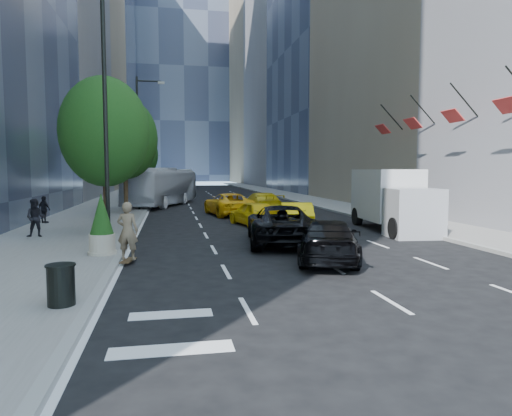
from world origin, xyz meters
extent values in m
plane|color=black|center=(0.00, 0.00, 0.00)|extent=(160.00, 160.00, 0.00)
cube|color=slate|center=(-9.00, 30.00, 0.07)|extent=(6.00, 120.00, 0.15)
cube|color=slate|center=(10.00, 30.00, 0.07)|extent=(4.00, 120.00, 0.15)
cube|color=#30364B|center=(-22.00, 92.00, 30.00)|extent=(20.00, 28.00, 60.00)
cube|color=slate|center=(22.00, 74.00, 32.50)|extent=(20.00, 24.00, 65.00)
cube|color=#7F6F58|center=(22.00, 98.00, 25.00)|extent=(20.00, 24.00, 50.00)
cube|color=#30364B|center=(0.00, 120.00, 45.00)|extent=(40.00, 20.00, 90.00)
cylinder|color=black|center=(-6.50, 4.00, 5.15)|extent=(0.16, 0.16, 10.00)
cylinder|color=black|center=(-6.50, 22.00, 5.15)|extent=(0.16, 0.16, 10.00)
cylinder|color=black|center=(-5.60, 22.00, 9.85)|extent=(1.80, 0.12, 0.12)
cube|color=#99998C|center=(-4.70, 22.00, 9.75)|extent=(0.50, 0.22, 0.15)
cylinder|color=#312413|center=(-7.20, 9.00, 1.72)|extent=(0.30, 0.30, 3.15)
ellipsoid|color=#0F3911|center=(-7.20, 9.00, 4.98)|extent=(4.20, 4.20, 5.25)
cylinder|color=#312413|center=(-7.20, 19.00, 1.84)|extent=(0.30, 0.30, 3.38)
ellipsoid|color=#0F3911|center=(-7.20, 19.00, 5.32)|extent=(4.50, 4.50, 5.62)
cylinder|color=#312413|center=(-7.20, 32.00, 1.61)|extent=(0.30, 0.30, 2.93)
ellipsoid|color=#0F3911|center=(-7.20, 32.00, 4.63)|extent=(3.90, 3.90, 4.88)
cylinder|color=black|center=(-6.40, 40.00, 2.75)|extent=(0.14, 0.14, 5.20)
imported|color=black|center=(-6.40, 40.00, 4.35)|extent=(2.48, 0.53, 1.00)
cube|color=#BB2E2B|center=(10.50, 4.00, 6.00)|extent=(0.64, 1.30, 0.64)
cylinder|color=black|center=(11.15, 8.00, 6.85)|extent=(1.75, 0.08, 1.75)
cube|color=#BB2E2B|center=(10.50, 8.00, 6.00)|extent=(0.64, 1.30, 0.64)
cylinder|color=black|center=(11.15, 12.00, 6.85)|extent=(1.75, 0.08, 1.75)
cube|color=#BB2E2B|center=(10.50, 12.00, 6.00)|extent=(0.64, 1.30, 0.64)
cylinder|color=black|center=(11.15, 16.00, 6.85)|extent=(1.75, 0.08, 1.75)
cube|color=#BB2E2B|center=(10.50, 16.00, 6.00)|extent=(0.64, 1.30, 0.64)
imported|color=#736148|center=(-5.60, 1.80, 0.98)|extent=(0.81, 0.63, 1.97)
imported|color=black|center=(0.50, 5.00, 0.83)|extent=(3.59, 6.30, 1.66)
imported|color=black|center=(1.20, 1.00, 0.72)|extent=(3.49, 5.38, 1.45)
imported|color=yellow|center=(0.50, 11.46, 0.71)|extent=(2.64, 4.45, 1.42)
imported|color=yellow|center=(2.30, 9.01, 0.74)|extent=(2.50, 4.74, 1.48)
imported|color=#FFB90D|center=(-0.16, 17.73, 0.77)|extent=(3.34, 5.86, 1.54)
imported|color=gold|center=(2.17, 17.50, 0.79)|extent=(2.34, 5.50, 1.58)
imported|color=silver|center=(-4.80, 27.24, 1.67)|extent=(6.49, 12.27, 3.34)
cube|color=#B9B9B9|center=(7.30, 8.91, 1.85)|extent=(2.76, 4.77, 2.69)
cube|color=gray|center=(7.02, 5.53, 1.15)|extent=(2.45, 2.18, 2.29)
cylinder|color=black|center=(5.94, 5.22, 0.50)|extent=(0.43, 1.02, 1.00)
cylinder|color=black|center=(8.03, 5.04, 0.50)|extent=(0.43, 1.02, 1.00)
cylinder|color=black|center=(6.39, 10.59, 0.50)|extent=(0.43, 1.02, 1.00)
cylinder|color=black|center=(8.47, 10.41, 0.50)|extent=(0.43, 1.02, 1.00)
imported|color=black|center=(-10.13, 7.91, 1.01)|extent=(0.84, 0.66, 1.73)
imported|color=black|center=(-11.20, 13.58, 0.92)|extent=(0.95, 0.84, 1.55)
cylinder|color=black|center=(-6.60, -3.33, 0.59)|extent=(0.59, 0.59, 0.89)
cylinder|color=#B8AF98|center=(-6.60, 3.00, 0.52)|extent=(0.91, 0.91, 0.73)
cone|color=#0F3911|center=(-6.60, 3.00, 1.61)|extent=(0.82, 0.82, 1.46)
camera|label=1|loc=(-4.18, -13.94, 3.17)|focal=32.00mm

